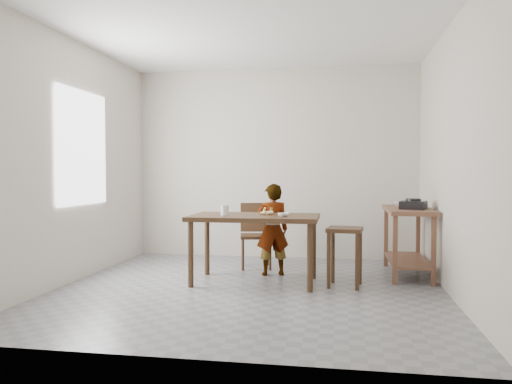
% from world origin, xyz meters
% --- Properties ---
extents(floor, '(4.00, 4.00, 0.04)m').
position_xyz_m(floor, '(0.00, 0.00, -0.02)').
color(floor, slate).
rests_on(floor, ground).
extents(ceiling, '(4.00, 4.00, 0.04)m').
position_xyz_m(ceiling, '(0.00, 0.00, 2.72)').
color(ceiling, white).
rests_on(ceiling, wall_back).
extents(wall_back, '(4.00, 0.04, 2.70)m').
position_xyz_m(wall_back, '(0.00, 2.02, 1.35)').
color(wall_back, beige).
rests_on(wall_back, ground).
extents(wall_front, '(4.00, 0.04, 2.70)m').
position_xyz_m(wall_front, '(0.00, -2.02, 1.35)').
color(wall_front, beige).
rests_on(wall_front, ground).
extents(wall_left, '(0.04, 4.00, 2.70)m').
position_xyz_m(wall_left, '(-2.02, 0.00, 1.35)').
color(wall_left, beige).
rests_on(wall_left, ground).
extents(wall_right, '(0.04, 4.00, 2.70)m').
position_xyz_m(wall_right, '(2.02, 0.00, 1.35)').
color(wall_right, beige).
rests_on(wall_right, ground).
extents(window_pane, '(0.02, 1.10, 1.30)m').
position_xyz_m(window_pane, '(-1.97, 0.20, 1.50)').
color(window_pane, white).
rests_on(window_pane, wall_left).
extents(dining_table, '(1.40, 0.80, 0.75)m').
position_xyz_m(dining_table, '(0.00, 0.30, 0.38)').
color(dining_table, '#3D2717').
rests_on(dining_table, floor).
extents(prep_counter, '(0.50, 1.20, 0.80)m').
position_xyz_m(prep_counter, '(1.72, 1.00, 0.40)').
color(prep_counter, brown).
rests_on(prep_counter, floor).
extents(child, '(0.46, 0.38, 1.08)m').
position_xyz_m(child, '(0.14, 0.75, 0.54)').
color(child, white).
rests_on(child, floor).
extents(dining_chair, '(0.47, 0.47, 0.82)m').
position_xyz_m(dining_chair, '(-0.13, 1.15, 0.41)').
color(dining_chair, '#3D2717').
rests_on(dining_chair, floor).
extents(stool, '(0.40, 0.40, 0.63)m').
position_xyz_m(stool, '(0.98, 0.28, 0.32)').
color(stool, '#3D2717').
rests_on(stool, floor).
extents(glass_tumbler, '(0.11, 0.11, 0.11)m').
position_xyz_m(glass_tumbler, '(-0.32, 0.24, 0.81)').
color(glass_tumbler, white).
rests_on(glass_tumbler, dining_table).
extents(small_bowl, '(0.15, 0.15, 0.04)m').
position_xyz_m(small_bowl, '(0.34, 0.17, 0.77)').
color(small_bowl, white).
rests_on(small_bowl, dining_table).
extents(banana, '(0.16, 0.12, 0.06)m').
position_xyz_m(banana, '(0.13, 0.35, 0.78)').
color(banana, '#DCCA47').
rests_on(banana, dining_table).
extents(serving_bowl, '(0.27, 0.27, 0.05)m').
position_xyz_m(serving_bowl, '(1.67, 1.31, 0.83)').
color(serving_bowl, white).
rests_on(serving_bowl, prep_counter).
extents(gas_burner, '(0.35, 0.35, 0.09)m').
position_xyz_m(gas_burner, '(1.76, 0.82, 0.85)').
color(gas_burner, black).
rests_on(gas_burner, prep_counter).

